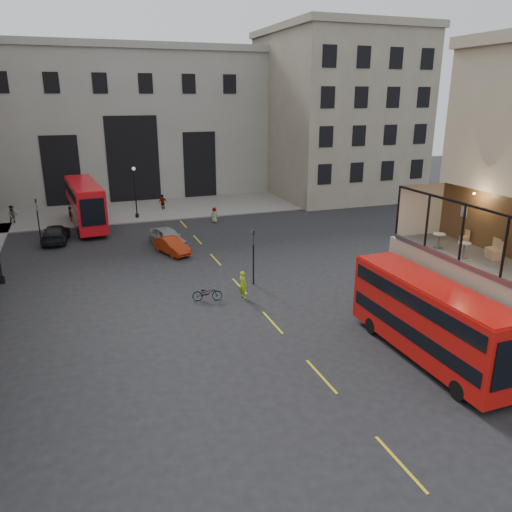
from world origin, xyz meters
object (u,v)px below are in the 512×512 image
object	(u,v)px
bus_near	(429,317)
car_b	(172,246)
pedestrian_c	(163,203)
cyclist	(243,284)
car_c	(56,234)
pedestrian_d	(214,215)
cafe_table_mid	(464,248)
pedestrian_b	(72,214)
cafe_chair_b	(492,252)
traffic_light_far	(37,215)
bicycle	(207,293)
cafe_chair_c	(495,254)
bus_far	(85,202)
cafe_chair_d	(464,240)
car_a	(168,237)
street_lamp_b	(136,196)
traffic_light_near	(253,250)
pedestrian_a	(13,215)

from	to	relation	value
bus_near	car_b	size ratio (longest dim) A/B	2.49
pedestrian_c	cyclist	bearing A→B (deg)	67.45
car_c	cyclist	world-z (taller)	cyclist
pedestrian_d	cafe_table_mid	bearing A→B (deg)	137.41
pedestrian_b	cafe_chair_b	bearing A→B (deg)	-128.57
car_b	cyclist	bearing A→B (deg)	-96.68
traffic_light_far	bicycle	xyz separation A→B (m)	(10.38, -17.64, -1.94)
car_b	car_c	distance (m)	11.21
pedestrian_b	cafe_chair_c	xyz separation A→B (m)	(19.39, -34.54, 4.05)
bus_near	cafe_chair_c	bearing A→B (deg)	1.20
bus_far	cyclist	world-z (taller)	bus_far
cafe_chair_b	cafe_chair_d	bearing A→B (deg)	78.94
car_a	cafe_chair_d	size ratio (longest dim) A/B	6.15
bicycle	cafe_chair_b	bearing A→B (deg)	-117.40
cyclist	cafe_chair_d	distance (m)	13.11
car_c	cafe_table_mid	xyz separation A→B (m)	(19.64, -26.91, 4.37)
bus_near	bicycle	xyz separation A→B (m)	(-8.12, 10.52, -1.70)
pedestrian_d	cafe_chair_c	world-z (taller)	cafe_chair_c
traffic_light_far	bus_near	size ratio (longest dim) A/B	0.39
car_c	cafe_chair_c	world-z (taller)	cafe_chair_c
car_a	pedestrian_b	distance (m)	13.78
traffic_light_far	pedestrian_b	world-z (taller)	traffic_light_far
street_lamp_b	bus_near	bearing A→B (deg)	-74.46
car_c	cafe_chair_b	size ratio (longest dim) A/B	5.18
cafe_chair_d	car_c	bearing A→B (deg)	130.55
pedestrian_b	cafe_table_mid	xyz separation A→B (m)	(18.23, -33.75, 4.27)
traffic_light_near	car_a	world-z (taller)	traffic_light_near
traffic_light_far	street_lamp_b	bearing A→B (deg)	33.69
cyclist	pedestrian_a	bearing A→B (deg)	13.98
street_lamp_b	cafe_chair_b	size ratio (longest dim) A/B	5.49
car_a	bicycle	size ratio (longest dim) A/B	2.53
cyclist	cafe_chair_c	xyz separation A→B (m)	(9.44, -10.15, 4.01)
pedestrian_d	cafe_chair_c	size ratio (longest dim) A/B	1.64
car_c	pedestrian_d	distance (m)	15.00
car_c	bicycle	xyz separation A→B (m)	(9.12, -17.25, -0.25)
pedestrian_a	car_a	bearing A→B (deg)	-49.14
car_b	pedestrian_c	distance (m)	16.24
cafe_chair_b	car_b	bearing A→B (deg)	120.32
cafe_table_mid	traffic_light_far	bearing A→B (deg)	127.43
traffic_light_near	cafe_chair_d	bearing A→B (deg)	-47.35
street_lamp_b	pedestrian_c	world-z (taller)	street_lamp_b
car_c	pedestrian_d	size ratio (longest dim) A/B	3.25
pedestrian_d	bus_near	bearing A→B (deg)	132.60
bicycle	pedestrian_b	xyz separation A→B (m)	(-7.71, 24.09, 0.35)
bicycle	cafe_chair_b	size ratio (longest dim) A/B	1.90
pedestrian_a	car_c	bearing A→B (deg)	-67.74
cafe_table_mid	cafe_chair_c	distance (m)	1.42
bus_near	cafe_chair_c	size ratio (longest dim) A/B	10.32
bicycle	cyclist	world-z (taller)	cyclist
street_lamp_b	cafe_chair_c	xyz separation A→B (m)	(13.05, -34.09, 2.49)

